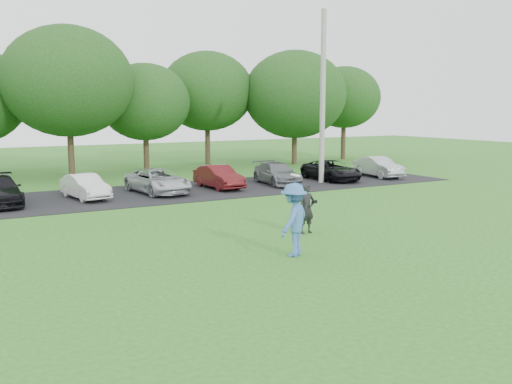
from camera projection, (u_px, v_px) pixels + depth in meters
ground at (319, 255)px, 15.62m from camera, size 100.00×100.00×0.00m
parking_lot at (156, 193)px, 26.78m from camera, size 32.00×6.50×0.03m
utility_pole at (323, 98)px, 29.95m from camera, size 0.28×0.28×9.04m
frisbee_player at (294, 220)px, 15.42m from camera, size 1.49×1.33×2.26m
camera_bystander at (307, 209)px, 18.23m from camera, size 0.61×0.44×1.61m
parked_cars at (157, 181)px, 26.70m from camera, size 28.26×4.36×1.22m
tree_row at (123, 93)px, 35.18m from camera, size 42.39×9.85×8.64m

